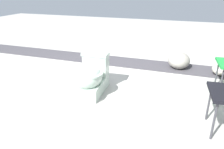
{
  "coord_description": "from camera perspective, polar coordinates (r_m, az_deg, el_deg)",
  "views": [
    {
      "loc": [
        2.63,
        1.42,
        1.37
      ],
      "look_at": [
        0.16,
        0.57,
        0.3
      ],
      "focal_mm": 35.0,
      "sensor_mm": 36.0,
      "label": 1
    }
  ],
  "objects": [
    {
      "name": "ground_plane",
      "position": [
        3.29,
        -8.52,
        -2.64
      ],
      "size": [
        14.0,
        14.0,
        0.0
      ],
      "primitive_type": "plane",
      "color": "#A8A59E"
    },
    {
      "name": "boulder_far",
      "position": [
        3.99,
        26.69,
        1.27
      ],
      "size": [
        0.43,
        0.41,
        0.2
      ],
      "primitive_type": "ellipsoid",
      "rotation": [
        0.0,
        0.0,
        2.6
      ],
      "color": "#ADA899",
      "rests_on": "ground"
    },
    {
      "name": "gravel_strip",
      "position": [
        4.17,
        5.19,
        3.05
      ],
      "size": [
        0.56,
        8.0,
        0.01
      ],
      "primitive_type": "cube",
      "color": "#423F44",
      "rests_on": "ground"
    },
    {
      "name": "boulder_near",
      "position": [
        4.03,
        17.07,
        3.55
      ],
      "size": [
        0.44,
        0.39,
        0.29
      ],
      "primitive_type": "ellipsoid",
      "rotation": [
        0.0,
        0.0,
        3.1
      ],
      "color": "gray",
      "rests_on": "ground"
    },
    {
      "name": "toilet",
      "position": [
        2.96,
        -5.52,
        -0.73
      ],
      "size": [
        0.65,
        0.42,
        0.52
      ],
      "rotation": [
        0.0,
        0.0,
        0.06
      ],
      "color": "#B2C6B7",
      "rests_on": "ground"
    }
  ]
}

